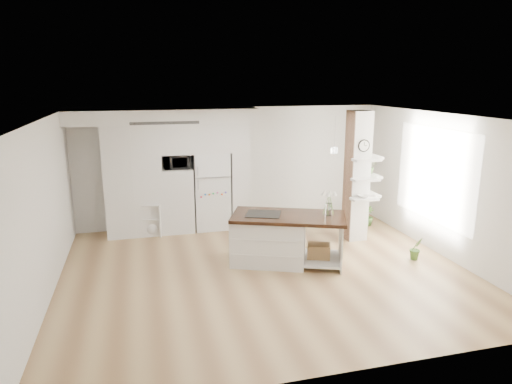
{
  "coord_description": "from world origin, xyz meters",
  "views": [
    {
      "loc": [
        -2.05,
        -7.22,
        3.3
      ],
      "look_at": [
        0.06,
        0.9,
        1.23
      ],
      "focal_mm": 32.0,
      "sensor_mm": 36.0,
      "label": 1
    }
  ],
  "objects_px": {
    "kitchen_island": "(275,238)",
    "bookshelf": "(149,221)",
    "floor_plant_a": "(416,248)",
    "refrigerator": "(211,190)"
  },
  "relations": [
    {
      "from": "bookshelf",
      "to": "floor_plant_a",
      "type": "relative_size",
      "value": 1.64
    },
    {
      "from": "floor_plant_a",
      "to": "bookshelf",
      "type": "bearing_deg",
      "value": 150.94
    },
    {
      "from": "bookshelf",
      "to": "floor_plant_a",
      "type": "distance_m",
      "value": 5.5
    },
    {
      "from": "bookshelf",
      "to": "kitchen_island",
      "type": "bearing_deg",
      "value": -30.38
    },
    {
      "from": "bookshelf",
      "to": "floor_plant_a",
      "type": "height_order",
      "value": "bookshelf"
    },
    {
      "from": "kitchen_island",
      "to": "bookshelf",
      "type": "height_order",
      "value": "kitchen_island"
    },
    {
      "from": "floor_plant_a",
      "to": "refrigerator",
      "type": "bearing_deg",
      "value": 139.97
    },
    {
      "from": "refrigerator",
      "to": "kitchen_island",
      "type": "relative_size",
      "value": 0.78
    },
    {
      "from": "kitchen_island",
      "to": "bookshelf",
      "type": "xyz_separation_m",
      "value": [
        -2.21,
        2.12,
        -0.16
      ]
    },
    {
      "from": "refrigerator",
      "to": "kitchen_island",
      "type": "distance_m",
      "value": 2.48
    }
  ]
}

